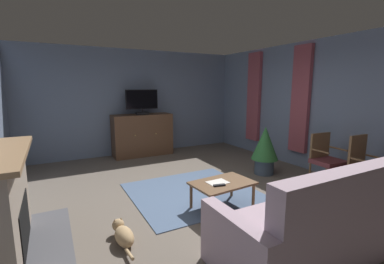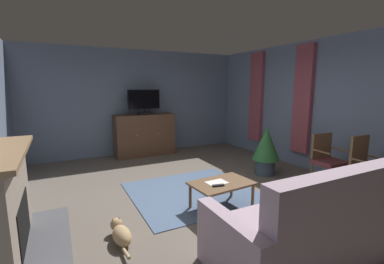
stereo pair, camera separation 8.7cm
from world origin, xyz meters
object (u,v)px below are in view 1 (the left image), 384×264
Objects in this scene: coffee_table at (223,185)px; cat at (123,234)px; television at (142,101)px; potted_plant_on_hearth_side at (265,148)px; tv_cabinet at (142,136)px; side_chair_mid_row at (366,167)px; tv_remote at (220,185)px; folded_newspaper at (218,182)px; side_chair_nearest_door at (326,158)px; sofa_floral at (312,228)px.

coffee_table is 1.55m from cat.
potted_plant_on_hearth_side is at bearing -56.62° from television.
tv_cabinet is 3.58m from coffee_table.
coffee_table is (0.07, -3.53, -1.06)m from television.
coffee_table is at bearing 160.36° from side_chair_mid_row.
tv_remote is at bearing -90.81° from television.
tv_cabinet is 4.91m from side_chair_mid_row.
tv_cabinet is at bearing 69.11° from cat.
tv_cabinet reaches higher than cat.
side_chair_nearest_door is (2.27, -0.11, 0.11)m from folded_newspaper.
side_chair_mid_row reaches higher than potted_plant_on_hearth_side.
potted_plant_on_hearth_side is at bearing -57.15° from tv_cabinet.
television is at bearing 117.71° from side_chair_mid_row.
television reaches higher than tv_remote.
television reaches higher than tv_cabinet.
tv_cabinet is at bearing 122.85° from potted_plant_on_hearth_side.
potted_plant_on_hearth_side is (1.51, 2.30, 0.22)m from sofa_floral.
sofa_floral is (0.27, -1.30, -0.08)m from tv_remote.
sofa_floral reaches higher than side_chair_mid_row.
side_chair_nearest_door is at bearing 89.81° from side_chair_mid_row.
sofa_floral is 2.76m from potted_plant_on_hearth_side.
side_chair_nearest_door is at bearing 32.74° from sofa_floral.
coffee_table is 1.90m from potted_plant_on_hearth_side.
potted_plant_on_hearth_side is (1.66, 0.90, 0.20)m from coffee_table.
folded_newspaper is at bearing 80.01° from tv_remote.
side_chair_nearest_door is at bearing -58.28° from tv_cabinet.
tv_remote is 0.17× the size of potted_plant_on_hearth_side.
sofa_floral is 1.98× the size of side_chair_mid_row.
tv_cabinet is at bearing 91.14° from coffee_table.
side_chair_mid_row is at bearing -62.29° from television.
tv_remote is 0.57× the size of folded_newspaper.
tv_cabinet is at bearing 121.72° from side_chair_nearest_door.
folded_newspaper is at bearing 160.48° from side_chair_mid_row.
side_chair_mid_row is at bearing -22.46° from folded_newspaper.
coffee_table is 0.94× the size of potted_plant_on_hearth_side.
tv_cabinet is 1.83× the size of television.
side_chair_mid_row is 0.70m from side_chair_nearest_door.
cat is at bearing 144.18° from sofa_floral.
sofa_floral reaches higher than folded_newspaper.
coffee_table is 0.46× the size of sofa_floral.
cat is at bearing -178.27° from side_chair_nearest_door.
tv_remote is 2.32m from side_chair_nearest_door.
coffee_table is 2.33m from side_chair_mid_row.
sofa_floral is 2.14m from side_chair_mid_row.
potted_plant_on_hearth_side is at bearing 23.97° from folded_newspaper.
potted_plant_on_hearth_side is at bearing 41.24° from tv_remote.
television is 0.82× the size of side_chair_mid_row.
tv_remote is at bearing -114.78° from folded_newspaper.
sofa_floral reaches higher than tv_remote.
potted_plant_on_hearth_side is at bearing 107.58° from side_chair_mid_row.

